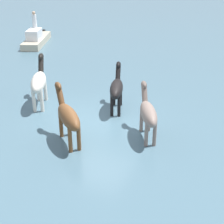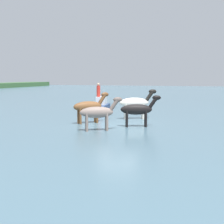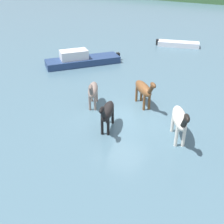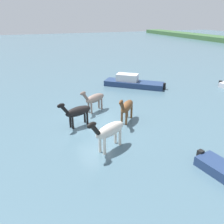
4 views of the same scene
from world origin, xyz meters
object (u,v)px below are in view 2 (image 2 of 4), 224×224
object	(u,v)px
horse_pinto_flank	(138,110)
person_spotter_bow	(98,90)
horse_mid_herd	(98,112)
boat_motor_center	(101,107)
horse_gray_outer	(135,103)
horse_chestnut_trailing	(89,106)

from	to	relation	value
horse_pinto_flank	person_spotter_bow	world-z (taller)	person_spotter_bow
horse_mid_herd	boat_motor_center	distance (m)	10.60
horse_gray_outer	person_spotter_bow	world-z (taller)	person_spotter_bow
horse_gray_outer	boat_motor_center	distance (m)	6.35
boat_motor_center	person_spotter_bow	xyz separation A→B (m)	(0.05, 0.24, 1.41)
horse_mid_herd	horse_chestnut_trailing	world-z (taller)	horse_chestnut_trailing
horse_gray_outer	boat_motor_center	xyz separation A→B (m)	(4.71, 4.19, -0.82)
boat_motor_center	person_spotter_bow	distance (m)	1.43
horse_pinto_flank	horse_mid_herd	size ratio (longest dim) A/B	1.06
horse_mid_herd	horse_chestnut_trailing	xyz separation A→B (m)	(2.47, 1.50, 0.06)
horse_chestnut_trailing	person_spotter_bow	bearing A→B (deg)	58.21
horse_pinto_flank	horse_chestnut_trailing	bearing A→B (deg)	152.48
horse_gray_outer	person_spotter_bow	distance (m)	6.53
horse_pinto_flank	boat_motor_center	size ratio (longest dim) A/B	0.56
horse_gray_outer	boat_motor_center	size ratio (longest dim) A/B	0.60
horse_pinto_flank	horse_mid_herd	distance (m)	2.64
horse_chestnut_trailing	boat_motor_center	xyz separation A→B (m)	(7.56, 1.88, -0.75)
horse_chestnut_trailing	horse_gray_outer	world-z (taller)	horse_gray_outer
horse_pinto_flank	horse_chestnut_trailing	size ratio (longest dim) A/B	1.13
horse_pinto_flank	boat_motor_center	world-z (taller)	horse_pinto_flank
person_spotter_bow	boat_motor_center	bearing A→B (deg)	-102.67
boat_motor_center	person_spotter_bow	size ratio (longest dim) A/B	3.54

